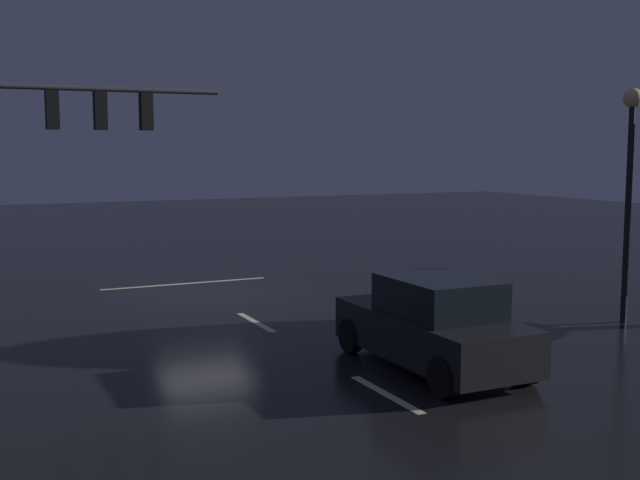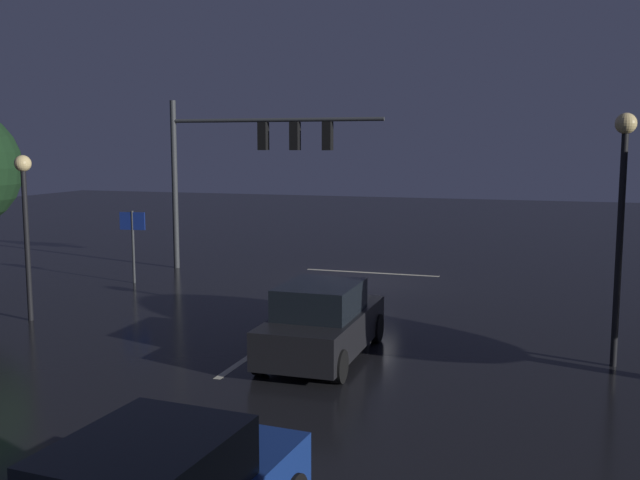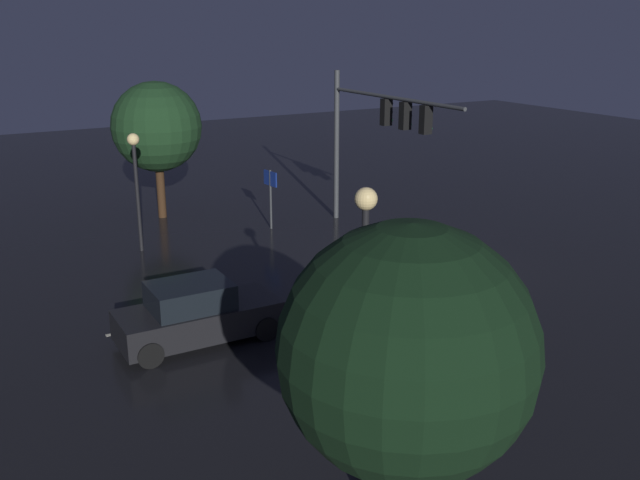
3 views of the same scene
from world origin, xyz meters
name	(u,v)px [view 2 (image 2 of 3)]	position (x,y,z in m)	size (l,w,h in m)	color
ground_plane	(358,282)	(0.00, 0.00, 0.00)	(80.00, 80.00, 0.00)	black
traffic_signal_assembly	(248,151)	(4.39, -0.69, 4.47)	(8.21, 0.47, 6.34)	#383A3D
lane_dash_far	(323,306)	(0.00, 4.00, 0.00)	(2.20, 0.16, 0.01)	beige
lane_dash_mid	(239,364)	(0.00, 10.00, 0.00)	(2.20, 0.16, 0.01)	beige
stop_bar	(372,273)	(0.00, -1.88, 0.00)	(5.00, 0.16, 0.01)	beige
car_approaching	(322,323)	(-1.58, 9.00, 0.80)	(1.91, 4.38, 1.70)	black
street_lamp_left_kerb	(622,193)	(-7.70, 7.67, 3.73)	(0.44, 0.44, 5.37)	black
street_lamp_right_kerb	(25,204)	(6.98, 8.11, 3.16)	(0.44, 0.44, 4.44)	black
route_sign	(133,231)	(7.26, 2.56, 1.79)	(0.90, 0.17, 2.48)	#383A3D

